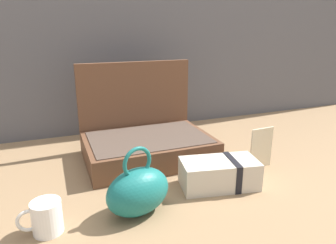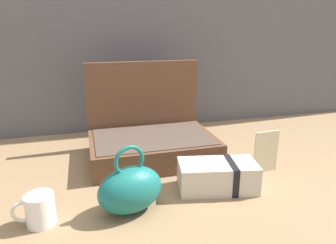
{
  "view_description": "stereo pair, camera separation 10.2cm",
  "coord_description": "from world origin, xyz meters",
  "px_view_note": "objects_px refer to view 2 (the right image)",
  "views": [
    {
      "loc": [
        -0.37,
        -0.93,
        0.5
      ],
      "look_at": [
        -0.02,
        -0.02,
        0.2
      ],
      "focal_mm": 32.79,
      "sensor_mm": 36.0,
      "label": 1
    },
    {
      "loc": [
        -0.28,
        -0.96,
        0.5
      ],
      "look_at": [
        -0.02,
        -0.02,
        0.2
      ],
      "focal_mm": 32.79,
      "sensor_mm": 36.0,
      "label": 2
    }
  ],
  "objects_px": {
    "open_suitcase": "(150,137)",
    "cream_toiletry_bag": "(218,176)",
    "info_card_left": "(266,152)",
    "coffee_mug": "(39,210)",
    "teal_pouch_handbag": "(130,189)"
  },
  "relations": [
    {
      "from": "open_suitcase",
      "to": "info_card_left",
      "type": "height_order",
      "value": "open_suitcase"
    },
    {
      "from": "cream_toiletry_bag",
      "to": "teal_pouch_handbag",
      "type": "bearing_deg",
      "value": -170.23
    },
    {
      "from": "teal_pouch_handbag",
      "to": "info_card_left",
      "type": "relative_size",
      "value": 1.41
    },
    {
      "from": "open_suitcase",
      "to": "info_card_left",
      "type": "relative_size",
      "value": 3.15
    },
    {
      "from": "coffee_mug",
      "to": "cream_toiletry_bag",
      "type": "bearing_deg",
      "value": 5.18
    },
    {
      "from": "info_card_left",
      "to": "coffee_mug",
      "type": "bearing_deg",
      "value": -174.03
    },
    {
      "from": "teal_pouch_handbag",
      "to": "coffee_mug",
      "type": "bearing_deg",
      "value": 179.56
    },
    {
      "from": "open_suitcase",
      "to": "cream_toiletry_bag",
      "type": "relative_size",
      "value": 1.81
    },
    {
      "from": "coffee_mug",
      "to": "info_card_left",
      "type": "xyz_separation_m",
      "value": [
        0.75,
        0.12,
        0.03
      ]
    },
    {
      "from": "teal_pouch_handbag",
      "to": "coffee_mug",
      "type": "relative_size",
      "value": 1.96
    },
    {
      "from": "open_suitcase",
      "to": "info_card_left",
      "type": "distance_m",
      "value": 0.45
    },
    {
      "from": "teal_pouch_handbag",
      "to": "coffee_mug",
      "type": "distance_m",
      "value": 0.24
    },
    {
      "from": "info_card_left",
      "to": "cream_toiletry_bag",
      "type": "bearing_deg",
      "value": -164.81
    },
    {
      "from": "teal_pouch_handbag",
      "to": "cream_toiletry_bag",
      "type": "bearing_deg",
      "value": 9.77
    },
    {
      "from": "open_suitcase",
      "to": "coffee_mug",
      "type": "bearing_deg",
      "value": -135.42
    }
  ]
}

